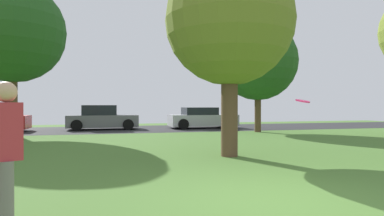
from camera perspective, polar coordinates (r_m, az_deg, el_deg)
ground_plane at (r=5.33m, az=14.28°, el=-15.32°), size 44.00×44.00×0.00m
road_strip at (r=20.68m, az=-7.93°, el=-3.56°), size 44.00×6.40×0.01m
maple_tree_near at (r=9.77m, az=6.47°, el=14.53°), size 3.67×3.67×5.69m
oak_tree_center at (r=18.54m, az=11.28°, el=7.92°), size 4.28×4.28×6.01m
oak_tree_right at (r=18.19m, az=-28.49°, el=11.47°), size 4.84×4.84×7.37m
person_catcher at (r=4.19m, az=-29.35°, el=-6.46°), size 0.37×0.31×1.71m
frisbee_disc at (r=6.63m, az=18.52°, el=1.15°), size 0.37×0.37×0.08m
parked_car_grey at (r=20.63m, az=-15.23°, el=-1.75°), size 4.10×2.05×1.46m
parked_car_silver at (r=21.11m, az=1.73°, el=-1.81°), size 4.25×2.11×1.32m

